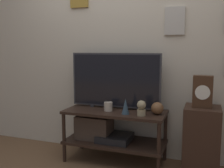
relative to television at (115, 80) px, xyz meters
The scene contains 9 objects.
wall_back 0.49m from the television, 77.60° to the left, with size 6.40×0.08×2.70m.
media_console 0.56m from the television, 119.39° to the right, with size 1.12×0.49×0.58m.
television is the anchor object (origin of this frame).
vase_slim_bronze 0.37m from the television, 48.35° to the right, with size 0.08×0.08×0.16m.
vase_round_glass 0.58m from the television, 12.47° to the right, with size 0.13×0.13×0.13m.
candle_jar 0.31m from the television, 102.60° to the right, with size 0.09×0.09×0.10m.
decorative_bust 0.49m from the television, 31.28° to the right, with size 0.09×0.09×0.16m.
side_table 1.11m from the television, ahead, with size 0.35×0.37×0.68m.
mantel_clock 0.95m from the television, ahead, with size 0.19×0.11×0.32m.
Camera 1 is at (0.93, -2.39, 1.26)m, focal length 42.00 mm.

